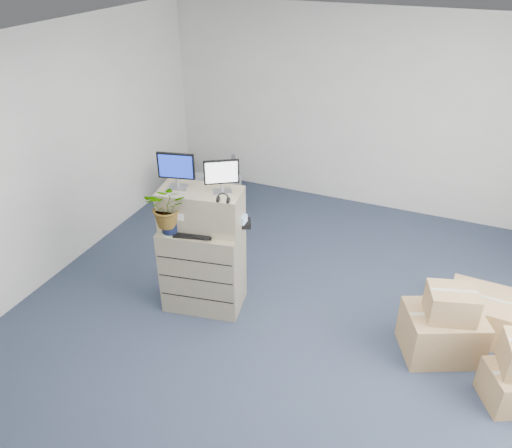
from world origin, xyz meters
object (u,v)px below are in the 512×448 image
(monitor_right, at_px, (221,174))
(monitor_left, at_px, (176,169))
(potted_plant, at_px, (168,211))
(office_chair, at_px, (213,183))
(keyboard, at_px, (194,234))
(filing_cabinet_lower, at_px, (203,267))
(water_bottle, at_px, (210,216))

(monitor_right, bearing_deg, monitor_left, 158.71)
(potted_plant, bearing_deg, office_chair, 107.21)
(keyboard, height_order, office_chair, keyboard)
(monitor_left, distance_m, keyboard, 0.67)
(filing_cabinet_lower, relative_size, office_chair, 1.26)
(monitor_right, height_order, keyboard, monitor_right)
(filing_cabinet_lower, relative_size, monitor_right, 2.85)
(office_chair, bearing_deg, water_bottle, 84.86)
(filing_cabinet_lower, distance_m, office_chair, 2.28)
(water_bottle, xyz_separation_m, office_chair, (-1.02, 2.00, -0.71))
(water_bottle, distance_m, potted_plant, 0.42)
(monitor_right, relative_size, water_bottle, 1.35)
(keyboard, xyz_separation_m, office_chair, (-0.94, 2.21, -0.59))
(monitor_right, height_order, potted_plant, monitor_right)
(filing_cabinet_lower, bearing_deg, office_chair, 104.64)
(keyboard, relative_size, office_chair, 0.51)
(filing_cabinet_lower, height_order, office_chair, filing_cabinet_lower)
(filing_cabinet_lower, height_order, water_bottle, water_bottle)
(office_chair, bearing_deg, filing_cabinet_lower, 82.48)
(potted_plant, relative_size, office_chair, 0.69)
(monitor_left, xyz_separation_m, keyboard, (0.23, -0.15, -0.61))
(keyboard, xyz_separation_m, water_bottle, (0.08, 0.21, 0.12))
(monitor_right, height_order, office_chair, monitor_right)
(monitor_right, xyz_separation_m, office_chair, (-1.16, 1.98, -1.19))
(keyboard, height_order, water_bottle, water_bottle)
(potted_plant, bearing_deg, monitor_left, 89.32)
(monitor_right, height_order, water_bottle, monitor_right)
(monitor_right, xyz_separation_m, potted_plant, (-0.45, -0.29, -0.36))
(filing_cabinet_lower, bearing_deg, potted_plant, -152.09)
(monitor_right, bearing_deg, filing_cabinet_lower, 173.31)
(office_chair, bearing_deg, monitor_left, 76.86)
(filing_cabinet_lower, bearing_deg, water_bottle, 34.88)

